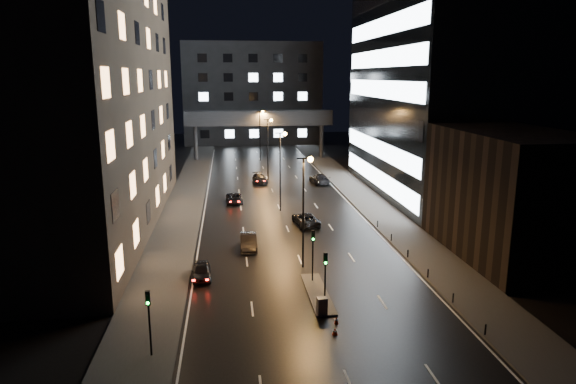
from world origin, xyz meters
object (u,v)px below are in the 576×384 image
object	(u,v)px
car_away_a	(202,271)
car_toward_a	(306,219)
car_away_c	(234,199)
utility_cabinet	(322,306)
car_toward_b	(319,179)
car_away_d	(260,179)
car_away_b	(248,242)

from	to	relation	value
car_away_a	car_toward_a	world-z (taller)	car_toward_a
car_away_c	utility_cabinet	xyz separation A→B (m)	(5.76, -34.48, 0.13)
car_away_a	car_toward_b	world-z (taller)	car_toward_b
car_away_a	car_away_d	distance (m)	40.22
car_away_a	utility_cabinet	size ratio (longest dim) A/B	3.15
car_away_b	utility_cabinet	size ratio (longest dim) A/B	3.71
car_away_b	car_away_d	distance (m)	32.43
car_away_a	car_away_b	distance (m)	8.43
car_away_d	car_away_c	bearing A→B (deg)	-113.55
car_away_c	car_away_d	size ratio (longest dim) A/B	0.95
car_toward_a	utility_cabinet	xyz separation A→B (m)	(-2.30, -22.93, 0.05)
car_away_b	car_away_a	bearing A→B (deg)	-120.14
car_toward_b	car_away_c	bearing A→B (deg)	33.30
utility_cabinet	car_away_b	bearing A→B (deg)	100.91
car_away_c	car_toward_b	distance (m)	17.86
car_away_a	utility_cabinet	xyz separation A→B (m)	(8.96, -8.07, 0.10)
car_toward_a	car_toward_b	world-z (taller)	car_toward_b
car_toward_b	car_away_d	bearing A→B (deg)	-16.57
car_away_c	car_away_d	world-z (taller)	car_away_d
car_toward_a	car_away_d	bearing A→B (deg)	-88.23
car_away_c	car_toward_b	size ratio (longest dim) A/B	0.83
car_toward_a	car_away_c	bearing A→B (deg)	-61.99
car_away_b	car_away_d	xyz separation A→B (m)	(3.19, 32.27, -0.06)
car_away_d	utility_cabinet	distance (m)	47.61
car_away_c	car_away_b	bearing A→B (deg)	-88.88
car_away_b	car_away_c	bearing A→B (deg)	93.98
car_away_c	utility_cabinet	bearing A→B (deg)	-82.72
car_toward_b	car_toward_a	bearing A→B (deg)	69.77
car_away_b	car_away_c	size ratio (longest dim) A/B	1.00
utility_cabinet	car_away_c	bearing A→B (deg)	93.51
car_away_c	car_toward_b	xyz separation A→B (m)	(13.78, 11.37, 0.17)
car_away_a	car_away_b	xyz separation A→B (m)	(4.31, 7.24, 0.09)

